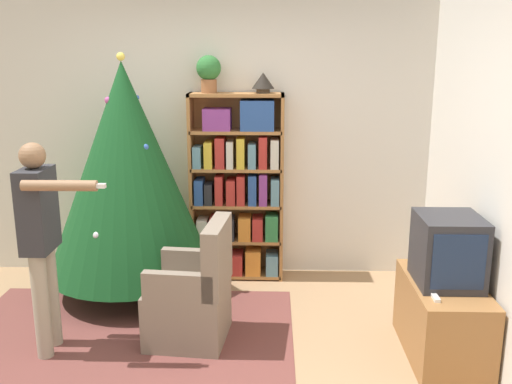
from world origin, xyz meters
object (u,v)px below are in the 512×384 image
object	(u,v)px
television	(448,250)
christmas_tree	(127,169)
bookshelf	(238,189)
table_lamp	(263,81)
standing_person	(41,232)
potted_plant	(209,71)
armchair	(193,299)

from	to	relation	value
television	christmas_tree	distance (m)	2.67
bookshelf	christmas_tree	size ratio (longest dim) A/B	0.83
television	table_lamp	bearing A→B (deg)	132.11
bookshelf	standing_person	size ratio (longest dim) A/B	1.15
potted_plant	armchair	bearing A→B (deg)	-90.44
christmas_tree	table_lamp	distance (m)	1.41
christmas_tree	armchair	distance (m)	1.34
television	table_lamp	size ratio (longest dim) A/B	2.38
christmas_tree	standing_person	size ratio (longest dim) A/B	1.38
television	bookshelf	bearing A→B (deg)	136.89
bookshelf	potted_plant	distance (m)	1.09
armchair	table_lamp	distance (m)	2.02
television	standing_person	bearing A→B (deg)	-179.64
potted_plant	television	bearing A→B (deg)	-38.84
christmas_tree	table_lamp	xyz separation A→B (m)	(1.15, 0.39, 0.72)
bookshelf	standing_person	bearing A→B (deg)	-131.53
christmas_tree	table_lamp	size ratio (longest dim) A/B	10.45
television	armchair	size ratio (longest dim) A/B	0.52
television	standing_person	xyz separation A→B (m)	(-2.78, -0.02, 0.10)
table_lamp	television	bearing A→B (deg)	-47.89
television	table_lamp	world-z (taller)	table_lamp
bookshelf	table_lamp	size ratio (longest dim) A/B	8.68
standing_person	television	bearing A→B (deg)	89.96
christmas_tree	armchair	size ratio (longest dim) A/B	2.27
bookshelf	armchair	size ratio (longest dim) A/B	1.89
christmas_tree	armchair	bearing A→B (deg)	-52.13
bookshelf	table_lamp	world-z (taller)	table_lamp
bookshelf	table_lamp	xyz separation A→B (m)	(0.23, 0.01, 0.98)
television	potted_plant	size ratio (longest dim) A/B	1.45
standing_person	bookshelf	bearing A→B (deg)	138.07
christmas_tree	standing_person	xyz separation A→B (m)	(-0.34, -1.05, -0.23)
standing_person	potted_plant	distance (m)	2.04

